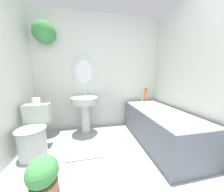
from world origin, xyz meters
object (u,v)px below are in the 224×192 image
at_px(shampoo_bottle, 146,94).
at_px(potted_plant, 43,176).
at_px(bathtub, 159,125).
at_px(toilet_paper_roll, 36,101).
at_px(toilet, 34,134).
at_px(pedestal_sink, 85,107).

bearing_deg(shampoo_bottle, potted_plant, -143.03).
bearing_deg(bathtub, toilet_paper_roll, 172.90).
bearing_deg(shampoo_bottle, bathtub, -95.57).
height_order(toilet, potted_plant, toilet).
bearing_deg(potted_plant, toilet, 117.41).
distance_m(bathtub, toilet_paper_roll, 2.07).
height_order(shampoo_bottle, potted_plant, shampoo_bottle).
height_order(bathtub, potted_plant, bathtub).
relative_size(toilet, toilet_paper_roll, 6.47).
relative_size(pedestal_sink, shampoo_bottle, 3.63).
bearing_deg(toilet, shampoo_bottle, 15.93).
bearing_deg(toilet, toilet_paper_roll, 90.00).
height_order(potted_plant, toilet_paper_roll, toilet_paper_roll).
relative_size(toilet, pedestal_sink, 0.85).
height_order(bathtub, toilet_paper_roll, toilet_paper_roll).
xyz_separation_m(toilet, pedestal_sink, (0.72, 0.48, 0.24)).
bearing_deg(toilet_paper_roll, shampoo_bottle, 10.95).
bearing_deg(pedestal_sink, shampoo_bottle, 4.49).
xyz_separation_m(toilet, bathtub, (2.00, -0.06, -0.01)).
height_order(bathtub, shampoo_bottle, shampoo_bottle).
relative_size(toilet, shampoo_bottle, 3.07).
distance_m(toilet, toilet_paper_roll, 0.50).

